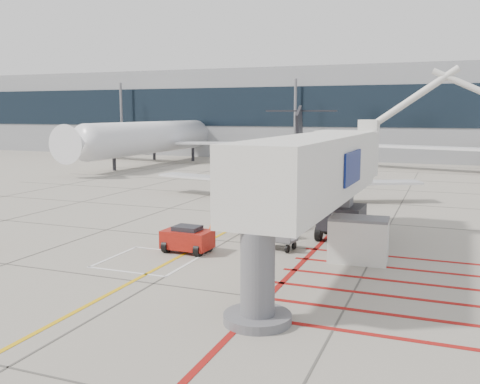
% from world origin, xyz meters
% --- Properties ---
extents(ground_plane, '(260.00, 260.00, 0.00)m').
position_xyz_m(ground_plane, '(0.00, 0.00, 0.00)').
color(ground_plane, gray).
rests_on(ground_plane, ground).
extents(regional_jet, '(25.95, 31.24, 7.57)m').
position_xyz_m(regional_jet, '(-0.97, 14.78, 3.79)').
color(regional_jet, silver).
rests_on(regional_jet, ground_plane).
extents(jet_bridge, '(10.11, 20.45, 8.08)m').
position_xyz_m(jet_bridge, '(5.65, 0.53, 4.04)').
color(jet_bridge, silver).
rests_on(jet_bridge, ground_plane).
extents(pushback_tug, '(2.53, 1.64, 1.44)m').
position_xyz_m(pushback_tug, '(-1.01, 1.16, 0.72)').
color(pushback_tug, '#9D170F').
rests_on(pushback_tug, ground_plane).
extents(baggage_cart, '(1.98, 1.39, 1.16)m').
position_xyz_m(baggage_cart, '(3.18, 3.32, 0.58)').
color(baggage_cart, '#59585E').
rests_on(baggage_cart, ground_plane).
extents(ground_power_unit, '(2.80, 1.71, 2.16)m').
position_xyz_m(ground_power_unit, '(7.46, 2.48, 1.08)').
color(ground_power_unit, silver).
rests_on(ground_power_unit, ground_plane).
extents(cone_nose, '(0.36, 0.36, 0.50)m').
position_xyz_m(cone_nose, '(-2.04, 6.42, 0.25)').
color(cone_nose, '#DF4B0B').
rests_on(cone_nose, ground_plane).
extents(cone_side, '(0.36, 0.36, 0.50)m').
position_xyz_m(cone_side, '(-0.65, 7.44, 0.25)').
color(cone_side, orange).
rests_on(cone_side, ground_plane).
extents(terminal_building, '(180.00, 28.00, 14.00)m').
position_xyz_m(terminal_building, '(10.00, 70.00, 7.00)').
color(terminal_building, gray).
rests_on(terminal_building, ground_plane).
extents(terminal_glass_band, '(180.00, 0.10, 6.00)m').
position_xyz_m(terminal_glass_band, '(10.00, 55.95, 8.00)').
color(terminal_glass_band, black).
rests_on(terminal_glass_band, ground_plane).
extents(bg_aircraft_b, '(39.30, 43.67, 13.10)m').
position_xyz_m(bg_aircraft_b, '(-27.20, 46.00, 6.55)').
color(bg_aircraft_b, silver).
rests_on(bg_aircraft_b, ground_plane).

